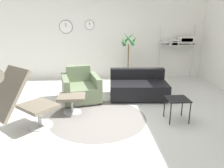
% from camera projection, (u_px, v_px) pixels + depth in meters
% --- Properties ---
extents(ground_plane, '(12.00, 12.00, 0.00)m').
position_uv_depth(ground_plane, '(110.00, 112.00, 4.43)').
color(ground_plane, silver).
extents(wall_back, '(12.00, 0.09, 2.80)m').
position_uv_depth(wall_back, '(104.00, 33.00, 6.68)').
color(wall_back, silver).
rests_on(wall_back, ground_plane).
extents(round_rug, '(1.84, 1.84, 0.01)m').
position_uv_depth(round_rug, '(98.00, 118.00, 4.15)').
color(round_rug, slate).
rests_on(round_rug, ground_plane).
extents(lounge_chair, '(1.14, 1.17, 1.19)m').
position_uv_depth(lounge_chair, '(13.00, 94.00, 3.34)').
color(lounge_chair, '#BCBCC1').
rests_on(lounge_chair, ground_plane).
extents(ottoman, '(0.53, 0.45, 0.36)m').
position_uv_depth(ottoman, '(72.00, 99.00, 4.32)').
color(ottoman, '#BCBCC1').
rests_on(ottoman, ground_plane).
extents(armchair_red, '(0.97, 1.05, 0.75)m').
position_uv_depth(armchair_red, '(81.00, 89.00, 5.02)').
color(armchair_red, silver).
rests_on(armchair_red, ground_plane).
extents(couch_low, '(1.39, 0.96, 0.64)m').
position_uv_depth(couch_low, '(138.00, 87.00, 5.22)').
color(couch_low, black).
rests_on(couch_low, ground_plane).
extents(side_table, '(0.39, 0.39, 0.43)m').
position_uv_depth(side_table, '(177.00, 101.00, 3.96)').
color(side_table, black).
rests_on(side_table, ground_plane).
extents(potted_plant, '(0.44, 0.44, 1.48)m').
position_uv_depth(potted_plant, '(128.00, 65.00, 6.42)').
color(potted_plant, brown).
rests_on(potted_plant, ground_plane).
extents(shelf_unit, '(1.14, 0.28, 1.63)m').
position_uv_depth(shelf_unit, '(180.00, 42.00, 6.65)').
color(shelf_unit, '#BCBCC1').
rests_on(shelf_unit, ground_plane).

